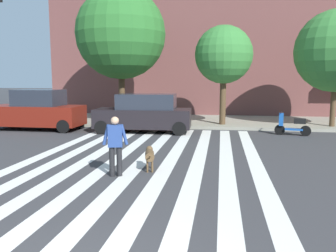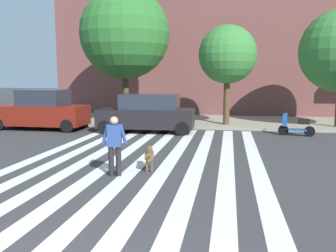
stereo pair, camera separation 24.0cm
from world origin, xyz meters
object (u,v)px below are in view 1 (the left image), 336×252
(parked_car_near_curb, at_px, (37,111))
(street_tree_middle, at_px, (224,55))
(street_tree_nearest, at_px, (121,34))
(dog_on_leash, at_px, (150,155))
(pedestrian_dog_walker, at_px, (115,143))
(parked_car_behind_first, at_px, (144,114))
(parked_scooter, at_px, (293,125))

(parked_car_near_curb, relative_size, street_tree_middle, 0.90)
(street_tree_nearest, bearing_deg, street_tree_middle, -2.25)
(dog_on_leash, bearing_deg, pedestrian_dog_walker, -135.03)
(street_tree_nearest, relative_size, dog_on_leash, 7.45)
(parked_car_behind_first, bearing_deg, street_tree_nearest, 125.14)
(parked_car_near_curb, xyz_separation_m, parked_car_behind_first, (5.69, 0.00, -0.04))
(parked_scooter, xyz_separation_m, street_tree_nearest, (-9.02, 2.64, 4.66))
(street_tree_middle, bearing_deg, dog_on_leash, -102.50)
(parked_scooter, relative_size, pedestrian_dog_walker, 0.99)
(pedestrian_dog_walker, bearing_deg, parked_car_near_curb, 130.35)
(parked_car_near_curb, relative_size, parked_car_behind_first, 1.00)
(street_tree_nearest, distance_m, dog_on_leash, 11.44)
(parked_scooter, height_order, street_tree_middle, street_tree_middle)
(street_tree_middle, bearing_deg, street_tree_nearest, 177.75)
(dog_on_leash, bearing_deg, street_tree_middle, 77.50)
(parked_scooter, height_order, dog_on_leash, parked_scooter)
(parked_scooter, bearing_deg, parked_car_near_curb, -179.61)
(parked_car_behind_first, xyz_separation_m, street_tree_middle, (3.85, 2.50, 2.97))
(parked_car_behind_first, bearing_deg, pedestrian_dog_walker, -83.06)
(parked_scooter, distance_m, street_tree_nearest, 10.50)
(street_tree_middle, distance_m, dog_on_leash, 10.36)
(street_tree_nearest, bearing_deg, parked_car_behind_first, -54.86)
(pedestrian_dog_walker, distance_m, dog_on_leash, 1.21)
(parked_car_behind_first, height_order, parked_scooter, parked_car_behind_first)
(parked_scooter, xyz_separation_m, street_tree_middle, (-3.26, 2.42, 3.43))
(parked_car_behind_first, distance_m, parked_scooter, 7.12)
(street_tree_middle, height_order, dog_on_leash, street_tree_middle)
(parked_car_near_curb, relative_size, street_tree_nearest, 0.63)
(parked_car_near_curb, bearing_deg, parked_car_behind_first, 0.03)
(parked_car_behind_first, xyz_separation_m, street_tree_nearest, (-1.92, 2.73, 4.21))
(parked_car_near_curb, height_order, street_tree_nearest, street_tree_nearest)
(street_tree_middle, distance_m, pedestrian_dog_walker, 11.12)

